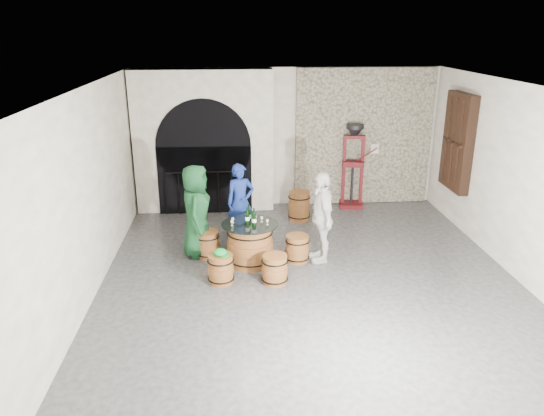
{
  "coord_description": "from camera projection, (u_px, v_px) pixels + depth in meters",
  "views": [
    {
      "loc": [
        -1.23,
        -7.75,
        4.07
      ],
      "look_at": [
        -0.59,
        0.73,
        1.05
      ],
      "focal_mm": 34.0,
      "sensor_mm": 36.0,
      "label": 1
    }
  ],
  "objects": [
    {
      "name": "wine_bottle_right",
      "position": [
        249.0,
        215.0,
        9.12
      ],
      "size": [
        0.08,
        0.08,
        0.32
      ],
      "color": "black",
      "rests_on": "barrel_table"
    },
    {
      "name": "control_box",
      "position": [
        374.0,
        149.0,
        12.05
      ],
      "size": [
        0.18,
        0.1,
        0.22
      ],
      "primitive_type": "cube",
      "color": "silver",
      "rests_on": "wall_back"
    },
    {
      "name": "wall_front",
      "position": [
        382.0,
        329.0,
        4.43
      ],
      "size": [
        8.0,
        0.0,
        8.0
      ],
      "primitive_type": "plane",
      "rotation": [
        -1.57,
        0.0,
        0.0
      ],
      "color": "silver",
      "rests_on": "ground"
    },
    {
      "name": "barrel_stool_near_left",
      "position": [
        221.0,
        269.0,
        8.57
      ],
      "size": [
        0.45,
        0.45,
        0.5
      ],
      "color": "brown",
      "rests_on": "ground"
    },
    {
      "name": "barrel_stool_right",
      "position": [
        297.0,
        248.0,
        9.35
      ],
      "size": [
        0.45,
        0.45,
        0.5
      ],
      "color": "brown",
      "rests_on": "ground"
    },
    {
      "name": "tasting_glass_f",
      "position": [
        233.0,
        220.0,
        9.09
      ],
      "size": [
        0.05,
        0.05,
        0.1
      ],
      "primitive_type": null,
      "color": "#A86720",
      "rests_on": "barrel_table"
    },
    {
      "name": "person_white",
      "position": [
        321.0,
        217.0,
        9.2
      ],
      "size": [
        0.5,
        1.01,
        1.67
      ],
      "primitive_type": "imported",
      "rotation": [
        0.0,
        0.0,
        -1.48
      ],
      "color": "silver",
      "rests_on": "ground"
    },
    {
      "name": "tasting_glass_e",
      "position": [
        267.0,
        222.0,
        9.01
      ],
      "size": [
        0.05,
        0.05,
        0.1
      ],
      "primitive_type": null,
      "color": "#A86720",
      "rests_on": "barrel_table"
    },
    {
      "name": "stone_facing_panel",
      "position": [
        364.0,
        138.0,
        12.02
      ],
      "size": [
        3.2,
        0.12,
        3.18
      ],
      "primitive_type": "cube",
      "color": "#A29981",
      "rests_on": "ground"
    },
    {
      "name": "barrel_table",
      "position": [
        250.0,
        244.0,
        9.2
      ],
      "size": [
        1.0,
        1.0,
        0.77
      ],
      "color": "brown",
      "rests_on": "ground"
    },
    {
      "name": "barrel_stool_near_right",
      "position": [
        275.0,
        269.0,
        8.55
      ],
      "size": [
        0.45,
        0.45,
        0.5
      ],
      "color": "brown",
      "rests_on": "ground"
    },
    {
      "name": "wall_right",
      "position": [
        524.0,
        185.0,
        8.44
      ],
      "size": [
        0.0,
        8.0,
        8.0
      ],
      "primitive_type": "plane",
      "rotation": [
        1.57,
        0.0,
        -1.57
      ],
      "color": "silver",
      "rests_on": "ground"
    },
    {
      "name": "person_green",
      "position": [
        196.0,
        211.0,
        9.4
      ],
      "size": [
        0.58,
        0.87,
        1.74
      ],
      "primitive_type": "imported",
      "rotation": [
        0.0,
        0.0,
        1.53
      ],
      "color": "#113E1E",
      "rests_on": "ground"
    },
    {
      "name": "tasting_glass_b",
      "position": [
        262.0,
        219.0,
        9.14
      ],
      "size": [
        0.05,
        0.05,
        0.1
      ],
      "primitive_type": null,
      "color": "#A86720",
      "rests_on": "barrel_table"
    },
    {
      "name": "shuttered_window",
      "position": [
        457.0,
        142.0,
        10.62
      ],
      "size": [
        0.23,
        1.1,
        2.0
      ],
      "color": "black",
      "rests_on": "wall_right"
    },
    {
      "name": "tasting_glass_d",
      "position": [
        255.0,
        218.0,
        9.21
      ],
      "size": [
        0.05,
        0.05,
        0.1
      ],
      "primitive_type": null,
      "color": "#A86720",
      "rests_on": "barrel_table"
    },
    {
      "name": "wine_bottle_center",
      "position": [
        254.0,
        219.0,
        8.93
      ],
      "size": [
        0.08,
        0.08,
        0.32
      ],
      "color": "black",
      "rests_on": "barrel_table"
    },
    {
      "name": "tasting_glass_a",
      "position": [
        232.0,
        223.0,
        8.97
      ],
      "size": [
        0.05,
        0.05,
        0.1
      ],
      "primitive_type": null,
      "color": "#A86720",
      "rests_on": "barrel_table"
    },
    {
      "name": "wall_back",
      "position": [
        287.0,
        138.0,
        11.95
      ],
      "size": [
        8.0,
        0.0,
        8.0
      ],
      "primitive_type": "plane",
      "rotation": [
        1.57,
        0.0,
        0.0
      ],
      "color": "silver",
      "rests_on": "ground"
    },
    {
      "name": "side_barrel",
      "position": [
        299.0,
        206.0,
        11.32
      ],
      "size": [
        0.49,
        0.49,
        0.66
      ],
      "rotation": [
        0.0,
        0.0,
        -0.18
      ],
      "color": "brown",
      "rests_on": "ground"
    },
    {
      "name": "ceiling",
      "position": [
        315.0,
        87.0,
        7.66
      ],
      "size": [
        8.0,
        8.0,
        0.0
      ],
      "primitive_type": "plane",
      "rotation": [
        3.14,
        0.0,
        0.0
      ],
      "color": "beige",
      "rests_on": "wall_back"
    },
    {
      "name": "wall_left",
      "position": [
        88.0,
        195.0,
        7.94
      ],
      "size": [
        0.0,
        8.0,
        8.0
      ],
      "primitive_type": "plane",
      "rotation": [
        1.57,
        0.0,
        1.57
      ],
      "color": "silver",
      "rests_on": "ground"
    },
    {
      "name": "wine_bottle_left",
      "position": [
        247.0,
        217.0,
        9.02
      ],
      "size": [
        0.08,
        0.08,
        0.32
      ],
      "color": "black",
      "rests_on": "barrel_table"
    },
    {
      "name": "arched_opening",
      "position": [
        204.0,
        143.0,
        11.58
      ],
      "size": [
        3.1,
        0.6,
        3.19
      ],
      "color": "silver",
      "rests_on": "ground"
    },
    {
      "name": "ground",
      "position": [
        310.0,
        280.0,
        8.73
      ],
      "size": [
        8.0,
        8.0,
        0.0
      ],
      "primitive_type": "plane",
      "color": "#29292B",
      "rests_on": "ground"
    },
    {
      "name": "barrel_stool_far",
      "position": [
        244.0,
        233.0,
        10.04
      ],
      "size": [
        0.45,
        0.45,
        0.5
      ],
      "color": "brown",
      "rests_on": "ground"
    },
    {
      "name": "tasting_glass_c",
      "position": [
        246.0,
        215.0,
        9.33
      ],
      "size": [
        0.05,
        0.05,
        0.1
      ],
      "primitive_type": null,
      "color": "#A86720",
      "rests_on": "barrel_table"
    },
    {
      "name": "green_cap",
      "position": [
        220.0,
        252.0,
        8.47
      ],
      "size": [
        0.26,
        0.22,
        0.12
      ],
      "color": "#0C852A",
      "rests_on": "barrel_stool_near_left"
    },
    {
      "name": "person_blue",
      "position": [
        240.0,
        202.0,
        10.2
      ],
      "size": [
        0.63,
        0.5,
        1.54
      ],
      "primitive_type": "imported",
      "rotation": [
        0.0,
        0.0,
        0.25
      ],
      "color": "navy",
      "rests_on": "ground"
    },
    {
      "name": "corking_press",
      "position": [
        353.0,
        160.0,
        11.86
      ],
      "size": [
        0.82,
        0.51,
        1.97
      ],
      "rotation": [
        0.0,
        0.0,
        -0.15
      ],
      "color": "#500D12",
      "rests_on": "ground"
    },
    {
      "name": "barrel_stool_left",
      "position": [
        208.0,
        244.0,
        9.54
      ],
      "size": [
        0.45,
        0.45,
        0.5
      ],
      "color": "brown",
      "rests_on": "ground"
    }
  ]
}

